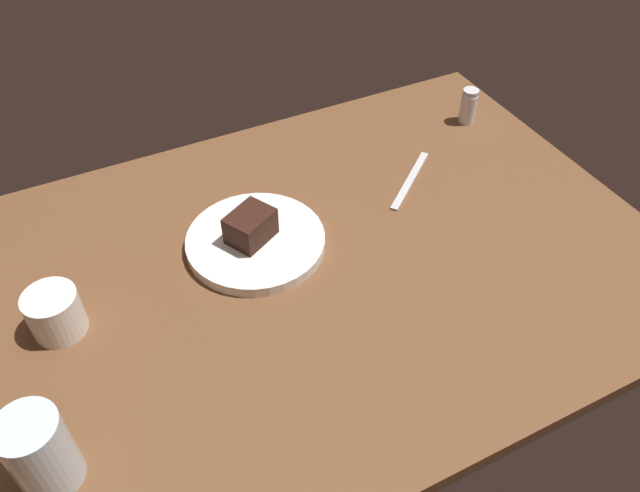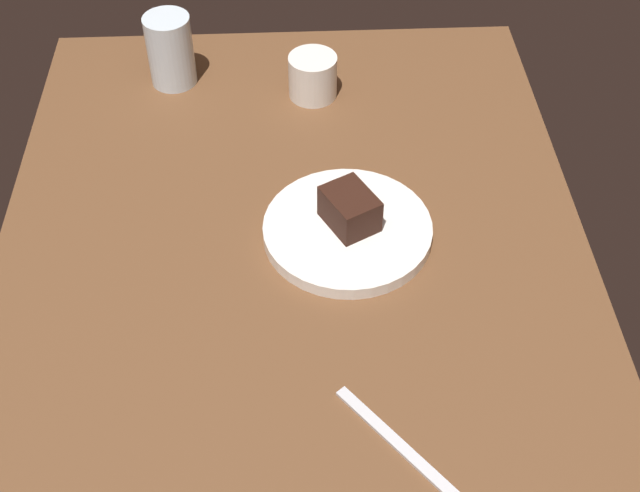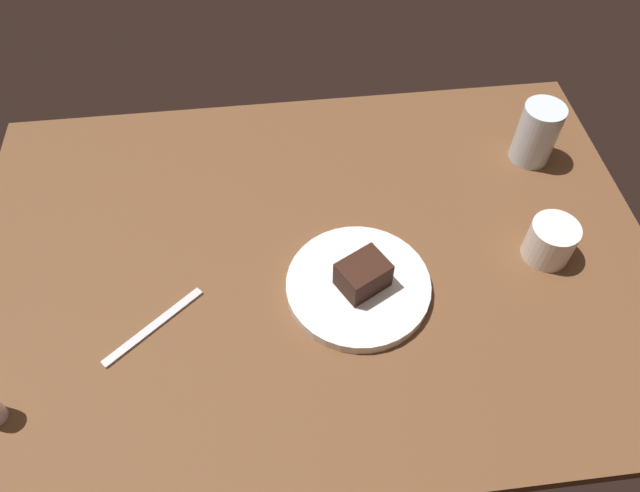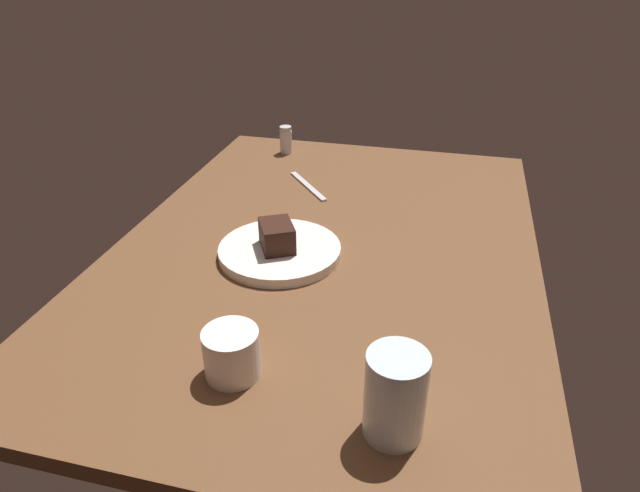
% 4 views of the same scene
% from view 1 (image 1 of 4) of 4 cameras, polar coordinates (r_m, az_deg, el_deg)
% --- Properties ---
extents(dining_table, '(1.20, 0.84, 0.03)m').
position_cam_1_polar(dining_table, '(1.08, -0.86, -2.03)').
color(dining_table, brown).
rests_on(dining_table, ground).
extents(dessert_plate, '(0.24, 0.24, 0.02)m').
position_cam_1_polar(dessert_plate, '(1.10, -5.82, 0.40)').
color(dessert_plate, white).
rests_on(dessert_plate, dining_table).
extents(chocolate_cake_slice, '(0.10, 0.09, 0.05)m').
position_cam_1_polar(chocolate_cake_slice, '(1.07, -6.29, 1.79)').
color(chocolate_cake_slice, black).
rests_on(chocolate_cake_slice, dessert_plate).
extents(salt_shaker, '(0.03, 0.03, 0.08)m').
position_cam_1_polar(salt_shaker, '(1.42, 13.26, 12.19)').
color(salt_shaker, silver).
rests_on(salt_shaker, dining_table).
extents(water_glass, '(0.08, 0.08, 0.12)m').
position_cam_1_polar(water_glass, '(0.87, -23.96, -16.65)').
color(water_glass, silver).
rests_on(water_glass, dining_table).
extents(coffee_cup, '(0.08, 0.08, 0.07)m').
position_cam_1_polar(coffee_cup, '(1.03, -22.81, -5.60)').
color(coffee_cup, silver).
rests_on(coffee_cup, dining_table).
extents(butter_knife, '(0.16, 0.13, 0.01)m').
position_cam_1_polar(butter_knife, '(1.25, 8.14, 5.90)').
color(butter_knife, silver).
rests_on(butter_knife, dining_table).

